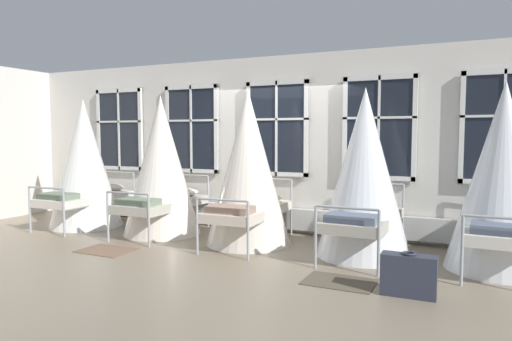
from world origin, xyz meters
The scene contains 11 objects.
ground centered at (0.00, 0.00, 0.00)m, with size 20.01×20.01×0.00m, color gray.
back_wall_with_windows centered at (0.00, 1.12, 1.52)m, with size 11.01×0.10×3.04m, color silver.
window_bank centered at (0.00, 1.01, 1.06)m, with size 8.05×0.10×2.54m.
cot_first centered at (-3.41, 0.01, 1.13)m, with size 1.31×1.83×2.35m.
cot_second centered at (-1.71, 0.05, 1.14)m, with size 1.31×1.83×2.35m.
cot_third centered at (-0.05, -0.01, 1.14)m, with size 1.31×1.84×2.36m.
cot_fourth centered at (1.72, 0.02, 1.13)m, with size 1.31×1.84×2.34m.
cot_fifth centered at (3.41, 0.04, 1.14)m, with size 1.31×1.84×2.36m.
rug_second centered at (-1.73, -1.29, 0.01)m, with size 0.80×0.56×0.01m, color brown.
rug_fourth centered at (1.73, -1.29, 0.01)m, with size 0.80×0.56×0.01m, color brown.
suitcase_dark centered at (2.50, -1.43, 0.22)m, with size 0.56×0.22×0.47m.
Camera 1 is at (3.05, -6.43, 1.69)m, focal length 32.66 mm.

